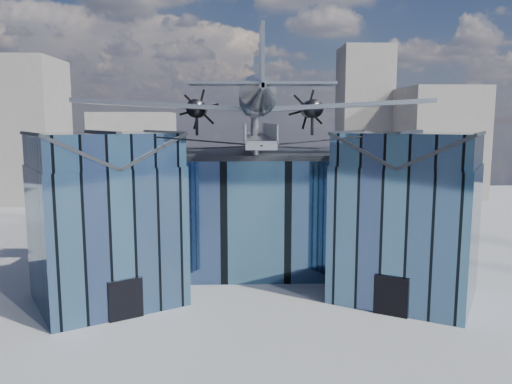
{
  "coord_description": "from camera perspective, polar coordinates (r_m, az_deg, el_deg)",
  "views": [
    {
      "loc": [
        -1.29,
        -35.0,
        12.46
      ],
      "look_at": [
        0.0,
        2.0,
        7.2
      ],
      "focal_mm": 35.0,
      "sensor_mm": 36.0,
      "label": 1
    }
  ],
  "objects": [
    {
      "name": "ground_plane",
      "position": [
        37.18,
        0.11,
        -11.5
      ],
      "size": [
        120.0,
        120.0,
        0.0
      ],
      "primitive_type": "plane",
      "color": "gray"
    },
    {
      "name": "museum",
      "position": [
        41.42,
        -0.18,
        -1.53
      ],
      "size": [
        32.88,
        24.5,
        17.6
      ],
      "color": "#426387",
      "rests_on": "ground"
    },
    {
      "name": "bg_towers",
      "position": [
        85.57,
        -0.16,
        6.44
      ],
      "size": [
        77.0,
        24.5,
        26.0
      ],
      "color": "gray",
      "rests_on": "ground"
    }
  ]
}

